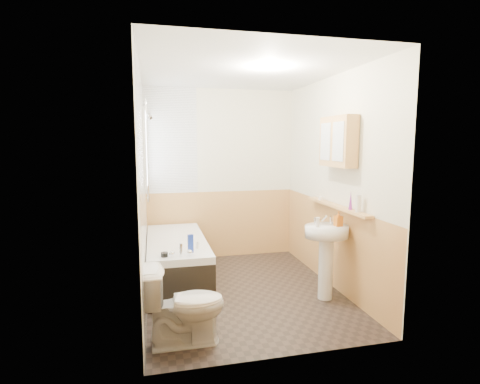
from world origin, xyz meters
name	(u,v)px	position (x,y,z in m)	size (l,w,h in m)	color
floor	(243,291)	(0.00, 0.00, 0.00)	(2.80, 2.80, 0.00)	black
ceiling	(243,70)	(0.00, 0.00, 2.50)	(2.80, 2.80, 0.00)	white
wall_back	(221,175)	(0.00, 1.41, 1.25)	(2.20, 0.02, 2.50)	beige
wall_front	(287,205)	(0.00, -1.41, 1.25)	(2.20, 0.02, 2.50)	beige
wall_left	(141,188)	(-1.11, 0.00, 1.25)	(0.02, 2.80, 2.50)	beige
wall_right	(333,183)	(1.11, 0.00, 1.25)	(0.02, 2.80, 2.50)	beige
wainscot_right	(329,244)	(1.09, 0.00, 0.50)	(0.01, 2.80, 1.00)	#DDA35A
wainscot_front	(284,297)	(0.00, -1.39, 0.50)	(2.20, 0.01, 1.00)	#DDA35A
wainscot_back	(221,224)	(0.00, 1.39, 0.50)	(2.20, 0.01, 1.00)	#DDA35A
tile_cladding_left	(144,188)	(-1.09, 0.00, 1.25)	(0.01, 2.80, 2.50)	white
tile_return_back	(171,141)	(-0.73, 1.39, 1.75)	(0.75, 0.01, 1.50)	white
window	(146,148)	(-1.06, 0.95, 1.65)	(0.03, 0.79, 0.99)	white
bathtub	(177,259)	(-0.73, 0.48, 0.29)	(0.70, 1.70, 0.69)	black
shower_riser	(148,143)	(-1.04, 0.71, 1.72)	(0.11, 0.08, 1.27)	silver
toilet	(184,305)	(-0.76, -1.00, 0.34)	(0.39, 0.70, 0.68)	white
sink	(326,247)	(0.84, -0.41, 0.59)	(0.48, 0.39, 0.94)	white
pine_shelf	(336,206)	(1.04, -0.23, 1.00)	(0.10, 1.35, 0.03)	#DDA35A
medicine_cabinet	(338,142)	(1.01, -0.27, 1.73)	(0.16, 0.62, 0.56)	#DDA35A
foam_can	(358,204)	(1.04, -0.69, 1.11)	(0.05, 0.05, 0.18)	silver
green_bottle	(351,200)	(1.04, -0.54, 1.12)	(0.04, 0.04, 0.20)	purple
black_jar	(321,198)	(1.04, 0.17, 1.04)	(0.06, 0.06, 0.04)	silver
soap_bottle	(338,223)	(0.94, -0.47, 0.87)	(0.07, 0.17, 0.08)	orange
clear_bottle	(318,222)	(0.71, -0.46, 0.88)	(0.04, 0.04, 0.10)	silver
blue_gel	(191,244)	(-0.62, -0.15, 0.65)	(0.05, 0.03, 0.20)	#19339E
cream_jar	(164,255)	(-0.90, -0.24, 0.57)	(0.07, 0.07, 0.05)	black
orange_bottle	(197,245)	(-0.53, -0.01, 0.59)	(0.03, 0.03, 0.08)	silver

